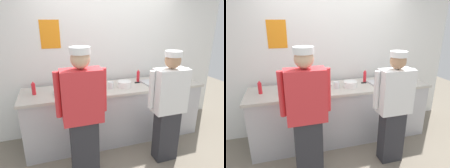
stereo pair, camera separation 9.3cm
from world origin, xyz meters
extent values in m
plane|color=slate|center=(0.00, 0.00, 0.00)|extent=(9.00, 9.00, 0.00)
cube|color=white|center=(0.00, 0.86, 1.31)|extent=(4.57, 0.10, 2.62)
cube|color=orange|center=(-0.93, 0.81, 1.75)|extent=(0.30, 0.01, 0.44)
cube|color=#B2B2B7|center=(0.00, 0.38, 0.45)|extent=(2.85, 0.65, 0.89)
cube|color=#B7B2A8|center=(0.00, 0.38, 0.91)|extent=(2.91, 0.71, 0.04)
cube|color=#2D2D33|center=(-0.66, -0.36, 0.40)|extent=(0.34, 0.20, 0.81)
cube|color=red|center=(-0.66, -0.36, 1.12)|extent=(0.47, 0.24, 0.64)
cylinder|color=red|center=(-0.93, -0.32, 1.16)|extent=(0.07, 0.07, 0.54)
cylinder|color=red|center=(-0.39, -0.32, 1.16)|extent=(0.07, 0.07, 0.54)
sphere|color=tan|center=(-0.66, -0.36, 1.56)|extent=(0.22, 0.22, 0.22)
cylinder|color=white|center=(-0.66, -0.36, 1.65)|extent=(0.23, 0.23, 0.08)
cube|color=#2D2D33|center=(0.52, -0.36, 0.38)|extent=(0.32, 0.20, 0.76)
cube|color=white|center=(0.52, -0.36, 1.06)|extent=(0.44, 0.24, 0.60)
cylinder|color=white|center=(0.26, -0.32, 1.09)|extent=(0.07, 0.07, 0.51)
cylinder|color=white|center=(0.77, -0.32, 1.09)|extent=(0.07, 0.07, 0.51)
sphere|color=tan|center=(0.52, -0.36, 1.47)|extent=(0.21, 0.21, 0.21)
cylinder|color=white|center=(0.52, -0.36, 1.55)|extent=(0.22, 0.22, 0.07)
cylinder|color=white|center=(-0.86, 0.29, 0.94)|extent=(0.22, 0.22, 0.01)
cylinder|color=white|center=(-0.86, 0.29, 0.95)|extent=(0.22, 0.22, 0.01)
cylinder|color=white|center=(-0.86, 0.29, 0.96)|extent=(0.22, 0.22, 0.01)
cylinder|color=white|center=(-0.86, 0.29, 0.98)|extent=(0.22, 0.22, 0.01)
cylinder|color=white|center=(-0.86, 0.29, 0.99)|extent=(0.22, 0.22, 0.01)
cylinder|color=white|center=(-0.86, 0.29, 1.00)|extent=(0.22, 0.22, 0.01)
cylinder|color=white|center=(0.12, 0.30, 0.94)|extent=(0.22, 0.22, 0.01)
cylinder|color=white|center=(0.12, 0.30, 0.95)|extent=(0.22, 0.22, 0.01)
cylinder|color=white|center=(0.12, 0.30, 0.96)|extent=(0.22, 0.22, 0.01)
cylinder|color=white|center=(0.12, 0.30, 0.98)|extent=(0.22, 0.22, 0.01)
cylinder|color=white|center=(0.12, 0.30, 0.99)|extent=(0.22, 0.22, 0.01)
cylinder|color=white|center=(0.12, 0.30, 1.00)|extent=(0.22, 0.22, 0.01)
cylinder|color=white|center=(0.12, 0.30, 1.01)|extent=(0.22, 0.22, 0.01)
cylinder|color=white|center=(0.12, 0.30, 1.02)|extent=(0.22, 0.22, 0.01)
cylinder|color=#B7BABF|center=(-0.48, 0.44, 1.00)|extent=(0.40, 0.40, 0.13)
cube|color=#B7BABF|center=(0.70, 0.35, 0.95)|extent=(0.45, 0.36, 0.02)
cylinder|color=#56A333|center=(-0.47, 0.16, 1.01)|extent=(0.06, 0.06, 0.16)
cone|color=#56A333|center=(-0.47, 0.16, 1.11)|extent=(0.05, 0.05, 0.04)
cylinder|color=red|center=(0.46, 0.52, 1.02)|extent=(0.05, 0.05, 0.18)
cone|color=red|center=(0.46, 0.52, 1.13)|extent=(0.04, 0.04, 0.04)
cylinder|color=red|center=(-1.23, 0.39, 1.02)|extent=(0.05, 0.05, 0.16)
cone|color=red|center=(-1.23, 0.39, 1.12)|extent=(0.05, 0.05, 0.04)
cylinder|color=white|center=(1.25, 0.35, 0.95)|extent=(0.09, 0.09, 0.04)
cylinder|color=gold|center=(1.25, 0.35, 0.96)|extent=(0.07, 0.07, 0.01)
cylinder|color=white|center=(-0.19, 0.44, 0.96)|extent=(0.08, 0.08, 0.05)
cylinder|color=red|center=(-0.19, 0.44, 0.97)|extent=(0.07, 0.07, 0.01)
cylinder|color=white|center=(-0.10, 0.31, 0.99)|extent=(0.09, 0.09, 0.11)
cube|color=#B7BABF|center=(0.55, 0.44, 0.94)|extent=(0.19, 0.03, 0.01)
cube|color=black|center=(0.41, 0.44, 0.94)|extent=(0.09, 0.03, 0.02)
camera|label=1|loc=(-0.97, -2.44, 1.96)|focal=31.21mm
camera|label=2|loc=(-0.88, -2.47, 1.96)|focal=31.21mm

